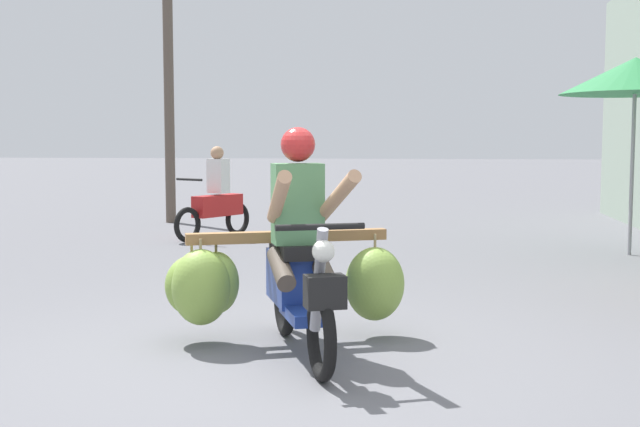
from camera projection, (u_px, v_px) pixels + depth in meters
ground_plane at (278, 367)px, 5.26m from camera, size 120.00×120.00×0.00m
motorbike_main_loaded at (278, 273)px, 5.74m from camera, size 1.86×1.70×1.58m
motorbike_distant_ahead_left at (216, 201)px, 12.15m from camera, size 0.88×1.47×1.40m
market_umbrella_near_shop at (635, 76)px, 10.22m from camera, size 1.90×1.90×2.55m
utility_pole at (168, 53)px, 14.28m from camera, size 0.18×0.18×6.08m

